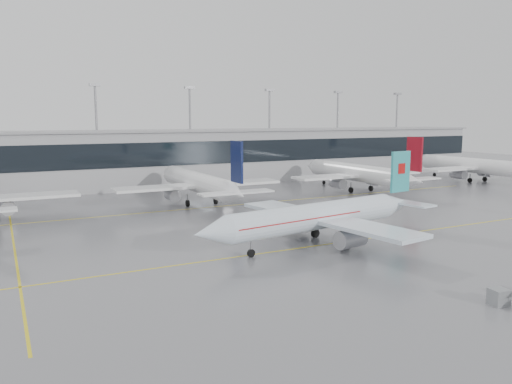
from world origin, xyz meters
TOP-DOWN VIEW (x-y plane):
  - ground at (0.00, 0.00)m, footprint 320.00×320.00m
  - taxi_line_main at (0.00, 0.00)m, footprint 120.00×0.25m
  - taxi_line_north at (0.00, 30.00)m, footprint 120.00×0.25m
  - taxi_line_cross at (-30.00, 15.00)m, footprint 0.25×60.00m
  - terminal at (0.00, 62.00)m, footprint 180.00×15.00m
  - terminal_glass at (0.00, 54.45)m, footprint 180.00×0.20m
  - terminal_roof at (0.00, 62.00)m, footprint 182.00×16.00m
  - light_masts at (0.00, 68.00)m, footprint 156.40×1.00m
  - air_canada_jet at (3.27, 0.76)m, footprint 34.36×27.16m
  - parked_jet_c at (-0.00, 33.69)m, footprint 29.64×36.96m
  - parked_jet_d at (35.00, 33.69)m, footprint 29.64×36.96m
  - parked_jet_e at (70.00, 33.69)m, footprint 29.64×36.96m
  - gse_unit at (4.13, -22.57)m, footprint 1.52×1.44m

SIDE VIEW (x-z plane):
  - ground at x=0.00m, z-range 0.00..0.00m
  - taxi_line_main at x=0.00m, z-range 0.00..0.01m
  - taxi_line_north at x=0.00m, z-range 0.00..0.01m
  - taxi_line_cross at x=-30.00m, z-range 0.00..0.01m
  - gse_unit at x=4.13m, z-range 0.00..1.35m
  - air_canada_jet at x=3.27m, z-range -1.96..8.60m
  - parked_jet_c at x=0.00m, z-range -2.15..9.57m
  - parked_jet_d at x=35.00m, z-range -2.15..9.57m
  - parked_jet_e at x=70.00m, z-range -2.15..9.57m
  - terminal at x=0.00m, z-range 0.00..12.00m
  - terminal_glass at x=0.00m, z-range 5.00..10.00m
  - terminal_roof at x=0.00m, z-range 12.00..12.40m
  - light_masts at x=0.00m, z-range 2.04..24.64m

